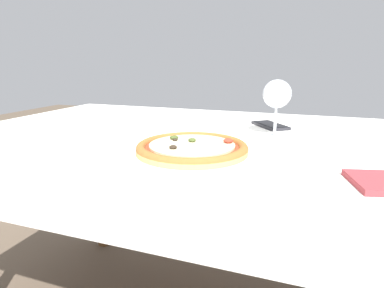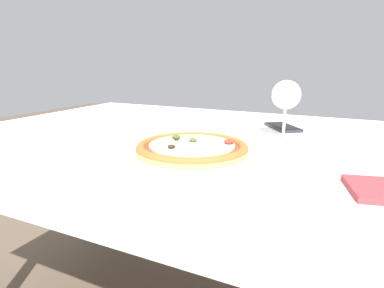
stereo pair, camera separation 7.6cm
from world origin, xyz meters
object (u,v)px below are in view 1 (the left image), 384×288
at_px(dining_table, 181,161).
at_px(pizza_plate, 192,149).
at_px(wine_glass_far_left, 277,95).
at_px(fork, 67,127).
at_px(cell_phone, 270,125).

bearing_deg(dining_table, pizza_plate, -60.28).
bearing_deg(wine_glass_far_left, dining_table, -159.75).
distance_m(dining_table, wine_glass_far_left, 0.34).
height_order(fork, wine_glass_far_left, wine_glass_far_left).
relative_size(pizza_plate, fork, 1.82).
bearing_deg(fork, pizza_plate, -18.83).
bearing_deg(dining_table, wine_glass_far_left, 20.25).
relative_size(dining_table, wine_glass_far_left, 8.77).
distance_m(fork, cell_phone, 0.70).
xyz_separation_m(pizza_plate, cell_phone, (0.14, 0.42, -0.01)).
bearing_deg(cell_phone, pizza_plate, -107.89).
relative_size(dining_table, pizza_plate, 4.82).
height_order(dining_table, pizza_plate, pizza_plate).
relative_size(pizza_plate, wine_glass_far_left, 1.82).
height_order(dining_table, wine_glass_far_left, wine_glass_far_left).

